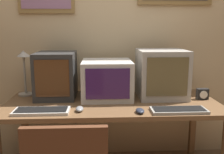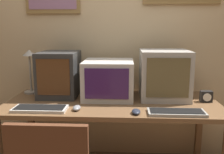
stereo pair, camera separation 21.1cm
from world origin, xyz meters
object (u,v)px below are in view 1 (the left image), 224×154
Objects in this scene: monitor_right at (161,73)px; desk_clock at (202,94)px; mouse_far_corner at (140,111)px; keyboard_side at (179,110)px; keyboard_main at (42,111)px; monitor_left at (56,75)px; mouse_near_keyboard at (79,109)px; monitor_center at (107,79)px; desk_lamp at (24,66)px.

desk_clock is (0.35, -0.12, -0.17)m from monitor_right.
keyboard_side is at bearing 2.04° from mouse_far_corner.
keyboard_main is 4.18× the size of desk_clock.
mouse_far_corner is (0.69, -0.48, -0.19)m from monitor_left.
keyboard_main and keyboard_side have the same top height.
desk_clock is at bearing 12.18° from keyboard_main.
mouse_far_corner is 1.08× the size of desk_clock.
monitor_left is 4.03× the size of mouse_near_keyboard.
monitor_center is at bearing 140.47° from keyboard_side.
monitor_center reaches higher than mouse_near_keyboard.
mouse_far_corner is at bearing -62.53° from monitor_center.
mouse_far_corner is 0.25× the size of desk_lamp.
mouse_near_keyboard is (-0.22, -0.39, -0.15)m from monitor_center.
monitor_center reaches higher than desk_clock.
monitor_right reaches higher than monitor_left.
monitor_right is 4.37× the size of desk_clock.
monitor_left is 0.87m from mouse_far_corner.
monitor_right reaches higher than desk_clock.
desk_lamp is at bearing 137.43° from mouse_near_keyboard.
mouse_far_corner is at bearing -151.25° from desk_clock.
keyboard_side is at bearing -3.83° from mouse_near_keyboard.
monitor_left is 0.99× the size of desk_lamp.
monitor_left is 0.32m from desk_lamp.
desk_clock is (1.35, 0.29, 0.04)m from keyboard_main.
mouse_near_keyboard is at bearing 176.17° from keyboard_side.
keyboard_side is at bearing -25.60° from monitor_left.
mouse_near_keyboard is (-0.75, 0.05, 0.01)m from keyboard_side.
monitor_right reaches higher than desk_lamp.
mouse_near_keyboard is 0.97× the size of mouse_far_corner.
desk_clock is at bearing -7.62° from monitor_center.
keyboard_main is (-0.50, -0.40, -0.16)m from monitor_center.
keyboard_side is 0.45m from desk_clock.
mouse_near_keyboard is (-0.72, -0.39, -0.20)m from monitor_right.
desk_lamp is (-1.29, 0.55, 0.26)m from keyboard_side.
monitor_right is 4.06× the size of mouse_far_corner.
mouse_far_corner is (0.23, -0.45, -0.15)m from monitor_center.
keyboard_side is at bearing -134.03° from desk_clock.
desk_clock reaches higher than mouse_near_keyboard.
monitor_center is at bearing -179.42° from monitor_right.
desk_lamp reaches higher than desk_clock.
monitor_right is (0.50, 0.01, 0.05)m from monitor_center.
desk_clock reaches higher than keyboard_main.
monitor_left is 4.21× the size of desk_clock.
desk_lamp reaches higher than keyboard_main.
keyboard_side is at bearing -1.89° from keyboard_main.
monitor_left reaches higher than mouse_far_corner.
keyboard_main is 3.88× the size of mouse_far_corner.
monitor_left is at bearing 173.47° from desk_clock.
desk_clock is (1.30, -0.15, -0.16)m from monitor_left.
mouse_near_keyboard is at bearing -42.57° from desk_lamp.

